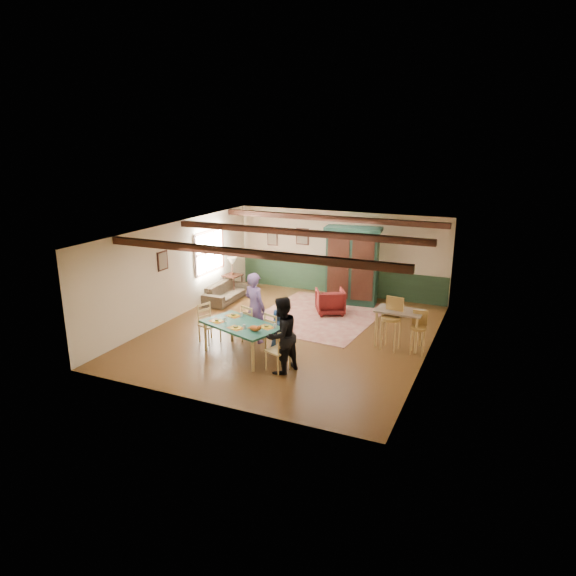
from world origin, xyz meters
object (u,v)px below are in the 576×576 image
at_px(person_child, 279,330).
at_px(counter_table, 399,328).
at_px(dining_chair_end_left, 209,324).
at_px(dining_table, 242,340).
at_px(dining_chair_end_right, 278,349).
at_px(dining_chair_far_left, 253,324).
at_px(person_man, 255,308).
at_px(bar_stool_left, 391,324).
at_px(sofa, 226,292).
at_px(dining_chair_far_right, 276,332).
at_px(cat, 255,328).
at_px(table_lamp, 232,266).
at_px(person_woman, 281,335).
at_px(end_table, 233,284).
at_px(bar_stool_right, 418,333).
at_px(armchair, 330,302).
at_px(armoire, 352,266).

distance_m(person_child, counter_table, 2.92).
distance_m(dining_chair_end_left, person_child, 1.80).
distance_m(dining_table, dining_chair_end_right, 1.19).
relative_size(dining_chair_far_left, person_man, 0.55).
height_order(dining_chair_end_left, dining_chair_end_right, same).
bearing_deg(bar_stool_left, sofa, 169.08).
distance_m(dining_chair_far_right, cat, 0.94).
bearing_deg(table_lamp, person_man, -52.55).
height_order(sofa, table_lamp, table_lamp).
distance_m(person_woman, cat, 0.73).
bearing_deg(dining_chair_end_right, counter_table, 158.25).
xyz_separation_m(dining_chair_end_right, cat, (-0.62, 0.11, 0.38)).
height_order(end_table, bar_stool_left, bar_stool_left).
relative_size(table_lamp, counter_table, 0.52).
relative_size(person_woman, bar_stool_left, 1.34).
xyz_separation_m(dining_table, dining_chair_end_left, (-1.12, 0.39, 0.10)).
distance_m(dining_chair_far_right, person_woman, 1.20).
height_order(cat, bar_stool_right, bar_stool_right).
relative_size(dining_chair_end_left, armchair, 1.22).
bearing_deg(person_man, end_table, -33.39).
distance_m(dining_chair_far_right, dining_chair_end_right, 1.07).
xyz_separation_m(dining_chair_end_left, armchair, (2.01, 3.29, -0.12)).
bearing_deg(dining_table, dining_chair_far_right, 41.78).
height_order(dining_table, counter_table, counter_table).
relative_size(armchair, bar_stool_left, 0.63).
xyz_separation_m(dining_chair_end_right, counter_table, (2.10, 2.43, -0.02)).
distance_m(person_child, armoire, 4.32).
xyz_separation_m(dining_table, person_child, (0.66, 0.64, 0.13)).
xyz_separation_m(dining_chair_far_right, bar_stool_left, (2.46, 1.20, 0.15)).
distance_m(dining_chair_end_right, person_child, 1.13).
distance_m(dining_table, armchair, 3.79).
relative_size(dining_chair_far_left, dining_chair_end_left, 1.00).
distance_m(dining_table, person_woman, 1.37).
bearing_deg(dining_chair_end_right, dining_chair_far_right, -133.83).
height_order(dining_chair_end_left, sofa, dining_chair_end_left).
bearing_deg(cat, person_man, 136.55).
height_order(dining_table, person_child, person_child).
bearing_deg(armoire, person_woman, -95.51).
xyz_separation_m(dining_table, bar_stool_right, (3.74, 1.78, 0.13)).
xyz_separation_m(person_woman, table_lamp, (-3.92, 4.72, 0.08)).
relative_size(end_table, bar_stool_right, 0.63).
bearing_deg(person_woman, dining_chair_end_right, -90.00).
bearing_deg(dining_chair_far_right, person_child, -90.00).
bearing_deg(armchair, dining_chair_end_right, 64.50).
distance_m(dining_table, end_table, 5.08).
bearing_deg(table_lamp, dining_chair_far_right, -48.15).
height_order(person_man, armchair, person_man).
relative_size(person_man, cat, 4.79).
bearing_deg(person_woman, dining_chair_far_left, -113.57).
distance_m(armchair, sofa, 3.43).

